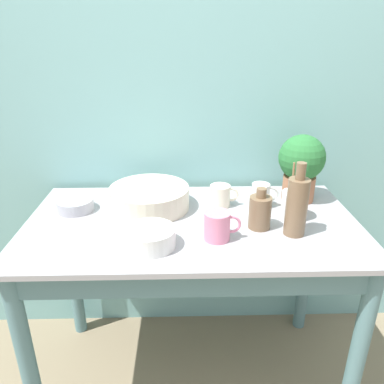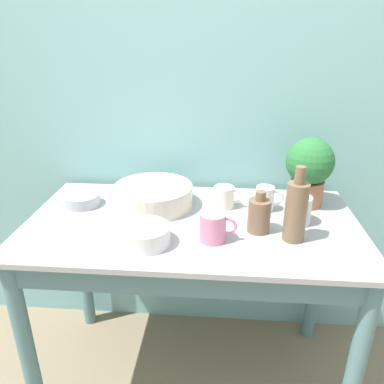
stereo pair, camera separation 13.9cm
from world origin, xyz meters
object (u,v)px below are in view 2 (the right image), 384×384
(bottle_short, at_px, (259,215))
(mug_pink, at_px, (213,227))
(bowl_wash_large, at_px, (153,196))
(mug_white, at_px, (265,199))
(mug_cream, at_px, (224,197))
(bowl_small_enamel_white, at_px, (145,235))
(utensil_cup, at_px, (297,209))
(potted_plant, at_px, (309,168))
(bowl_small_steel, at_px, (82,200))
(bottle_tall, at_px, (296,210))

(bottle_short, xyz_separation_m, mug_pink, (-0.16, -0.08, -0.01))
(bowl_wash_large, relative_size, mug_white, 2.91)
(bowl_wash_large, bearing_deg, mug_cream, 2.26)
(bowl_small_enamel_white, height_order, utensil_cup, utensil_cup)
(bottle_short, distance_m, utensil_cup, 0.17)
(potted_plant, xyz_separation_m, utensil_cup, (-0.07, -0.17, -0.11))
(bowl_small_enamel_white, bearing_deg, bowl_small_steel, 138.62)
(mug_white, bearing_deg, bottle_short, -102.71)
(bottle_short, height_order, bowl_small_steel, bottle_short)
(bottle_short, height_order, utensil_cup, utensil_cup)
(bowl_wash_large, height_order, bowl_small_enamel_white, bowl_wash_large)
(bottle_tall, relative_size, bottle_short, 1.72)
(bowl_wash_large, bearing_deg, bowl_small_enamel_white, -85.13)
(bottle_short, distance_m, mug_pink, 0.18)
(potted_plant, distance_m, bowl_wash_large, 0.65)
(potted_plant, distance_m, bowl_small_steel, 0.95)
(bowl_small_steel, height_order, utensil_cup, utensil_cup)
(bottle_tall, distance_m, mug_cream, 0.35)
(bowl_small_enamel_white, bearing_deg, mug_white, 34.85)
(utensil_cup, bearing_deg, mug_cream, 157.36)
(potted_plant, distance_m, mug_cream, 0.36)
(mug_cream, height_order, bowl_small_enamel_white, mug_cream)
(potted_plant, height_order, bowl_small_steel, potted_plant)
(bowl_small_steel, xyz_separation_m, utensil_cup, (0.87, -0.09, 0.03))
(mug_white, relative_size, mug_pink, 0.86)
(bottle_tall, distance_m, bowl_small_enamel_white, 0.52)
(bowl_wash_large, distance_m, bottle_short, 0.46)
(bowl_small_steel, height_order, bowl_small_enamel_white, bowl_small_enamel_white)
(bottle_short, xyz_separation_m, mug_cream, (-0.12, 0.19, -0.02))
(potted_plant, xyz_separation_m, bowl_wash_large, (-0.63, -0.07, -0.11))
(bottle_short, relative_size, mug_cream, 1.31)
(bowl_small_steel, bearing_deg, mug_pink, -23.75)
(mug_pink, xyz_separation_m, utensil_cup, (0.31, 0.16, 0.00))
(mug_pink, bearing_deg, potted_plant, 41.24)
(bottle_short, height_order, mug_pink, bottle_short)
(utensil_cup, bearing_deg, potted_plant, 69.03)
(bottle_tall, height_order, mug_pink, bottle_tall)
(potted_plant, height_order, bowl_wash_large, potted_plant)
(bowl_small_steel, relative_size, utensil_cup, 0.64)
(potted_plant, relative_size, utensil_cup, 1.25)
(bottle_tall, xyz_separation_m, utensil_cup, (0.03, 0.13, -0.06))
(mug_pink, distance_m, bowl_small_enamel_white, 0.24)
(mug_cream, relative_size, bowl_small_steel, 0.81)
(bottle_tall, bearing_deg, bottle_short, 156.26)
(potted_plant, bearing_deg, mug_white, -157.86)
(bottle_short, bearing_deg, bowl_wash_large, 156.60)
(bowl_wash_large, bearing_deg, bottle_short, -23.40)
(bottle_tall, height_order, mug_cream, bottle_tall)
(bottle_short, xyz_separation_m, bowl_small_steel, (-0.72, 0.16, -0.04))
(potted_plant, relative_size, bowl_small_enamel_white, 1.66)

